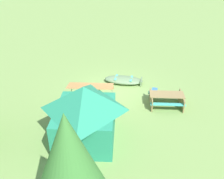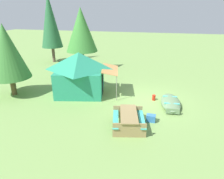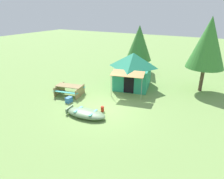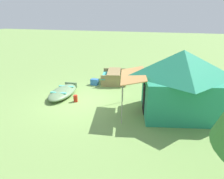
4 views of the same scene
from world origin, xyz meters
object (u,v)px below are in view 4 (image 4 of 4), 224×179
object	(u,v)px
canvas_cabin_tent	(180,82)
cooler_box	(95,82)
fuel_can	(76,98)
picnic_table	(114,75)
beached_rowboat	(63,92)

from	to	relation	value
canvas_cabin_tent	cooler_box	xyz separation A→B (m)	(-2.65, -4.83, -1.26)
canvas_cabin_tent	fuel_can	distance (m)	5.01
picnic_table	cooler_box	distance (m)	1.32
fuel_can	beached_rowboat	bearing A→B (deg)	-119.31
beached_rowboat	canvas_cabin_tent	distance (m)	6.00
cooler_box	fuel_can	distance (m)	2.69
picnic_table	fuel_can	size ratio (longest dim) A/B	6.46
picnic_table	fuel_can	distance (m)	3.63
canvas_cabin_tent	picnic_table	world-z (taller)	canvas_cabin_tent
picnic_table	beached_rowboat	bearing A→B (deg)	-35.13
canvas_cabin_tent	picnic_table	xyz separation A→B (m)	(-3.42, -3.80, -0.97)
beached_rowboat	cooler_box	bearing A→B (deg)	154.43
beached_rowboat	fuel_can	xyz separation A→B (m)	(0.56, 1.00, -0.04)
canvas_cabin_tent	picnic_table	size ratio (longest dim) A/B	2.09
picnic_table	fuel_can	xyz separation A→B (m)	(3.47, -1.05, -0.31)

